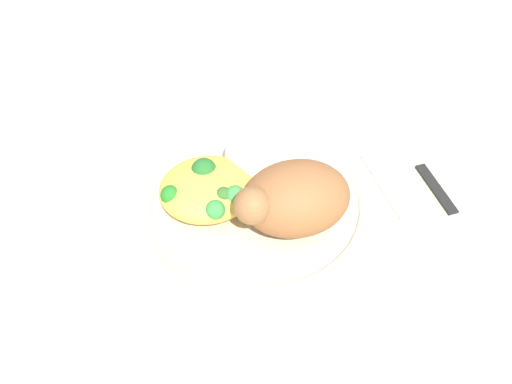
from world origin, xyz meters
TOP-DOWN VIEW (x-y plane):
  - ground_plane at (0.00, 0.00)m, footprint 2.00×2.00m
  - plate at (0.00, 0.00)m, footprint 0.25×0.25m
  - roasted_chicken at (-0.03, 0.04)m, footprint 0.12×0.09m
  - rice_pile at (-0.03, -0.05)m, footprint 0.10×0.09m
  - mac_cheese_with_broccoli at (0.05, -0.01)m, footprint 0.11×0.10m
  - fork at (-0.15, 0.02)m, footprint 0.03×0.14m
  - knife at (-0.21, 0.06)m, footprint 0.03×0.19m

SIDE VIEW (x-z plane):
  - ground_plane at x=0.00m, z-range 0.00..0.00m
  - fork at x=-0.15m, z-range 0.00..0.01m
  - knife at x=-0.21m, z-range 0.00..0.01m
  - plate at x=0.00m, z-range 0.00..0.02m
  - mac_cheese_with_broccoli at x=0.05m, z-range 0.01..0.06m
  - rice_pile at x=-0.03m, z-range 0.02..0.06m
  - roasted_chicken at x=-0.03m, z-range 0.02..0.09m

